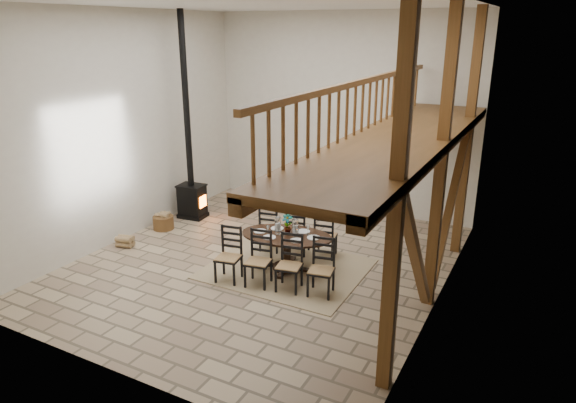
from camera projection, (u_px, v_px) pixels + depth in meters
The scene contains 7 objects.
ground at pixel (263, 263), 10.55m from camera, with size 8.00×8.00×0.00m, color tan.
room_shell at pixel (318, 122), 9.05m from camera, with size 7.02×8.02×5.01m.
rug at pixel (287, 269), 10.27m from camera, with size 3.00×2.50×0.02m, color tan.
dining_table at pixel (285, 253), 10.07m from camera, with size 2.28×2.34×1.17m.
wood_stove at pixel (191, 175), 12.74m from camera, with size 0.71×0.57×5.00m.
log_basket at pixel (163, 222), 12.28m from camera, with size 0.49×0.49×0.41m.
log_stack at pixel (125, 241), 11.29m from camera, with size 0.41×0.33×0.25m.
Camera 1 is at (4.94, -8.23, 4.59)m, focal length 32.00 mm.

